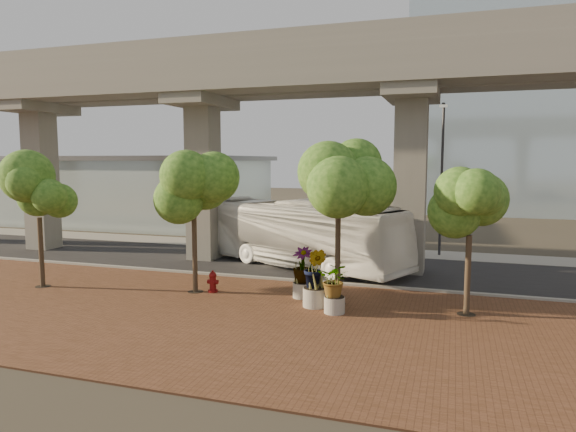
% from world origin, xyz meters
% --- Properties ---
extents(ground, '(160.00, 160.00, 0.00)m').
position_xyz_m(ground, '(0.00, 0.00, 0.00)').
color(ground, '#383329').
rests_on(ground, ground).
extents(brick_plaza, '(70.00, 13.00, 0.06)m').
position_xyz_m(brick_plaza, '(0.00, -8.00, 0.03)').
color(brick_plaza, brown).
rests_on(brick_plaza, ground).
extents(asphalt_road, '(90.00, 8.00, 0.04)m').
position_xyz_m(asphalt_road, '(0.00, 2.00, 0.02)').
color(asphalt_road, black).
rests_on(asphalt_road, ground).
extents(curb_strip, '(70.00, 0.25, 0.16)m').
position_xyz_m(curb_strip, '(0.00, -2.00, 0.08)').
color(curb_strip, gray).
rests_on(curb_strip, ground).
extents(far_sidewalk, '(90.00, 3.00, 0.06)m').
position_xyz_m(far_sidewalk, '(0.00, 7.50, 0.03)').
color(far_sidewalk, gray).
rests_on(far_sidewalk, ground).
extents(transit_viaduct, '(72.00, 5.60, 12.40)m').
position_xyz_m(transit_viaduct, '(0.00, 2.00, 7.29)').
color(transit_viaduct, gray).
rests_on(transit_viaduct, ground).
extents(station_pavilion, '(23.00, 13.00, 6.30)m').
position_xyz_m(station_pavilion, '(-20.00, 16.00, 3.22)').
color(station_pavilion, silver).
rests_on(station_pavilion, ground).
extents(transit_bus, '(13.40, 8.38, 3.71)m').
position_xyz_m(transit_bus, '(-0.05, 1.60, 1.85)').
color(transit_bus, white).
rests_on(transit_bus, ground).
extents(fire_hydrant, '(0.49, 0.44, 0.97)m').
position_xyz_m(fire_hydrant, '(-1.93, -5.11, 0.53)').
color(fire_hydrant, '#680B0C').
rests_on(fire_hydrant, ground).
extents(planter_front, '(1.80, 1.80, 1.97)m').
position_xyz_m(planter_front, '(3.95, -6.53, 1.26)').
color(planter_front, gray).
rests_on(planter_front, ground).
extents(planter_right, '(2.03, 2.03, 2.17)m').
position_xyz_m(planter_right, '(2.14, -4.76, 1.37)').
color(planter_right, '#A7A297').
rests_on(planter_right, ground).
extents(planter_left, '(2.16, 2.16, 2.38)m').
position_xyz_m(planter_left, '(3.00, -5.91, 1.50)').
color(planter_left, '#A29F93').
rests_on(planter_left, ground).
extents(street_tree_far_west, '(3.67, 3.67, 5.99)m').
position_xyz_m(street_tree_far_west, '(-9.94, -6.66, 4.36)').
color(street_tree_far_west, '#453727').
rests_on(street_tree_far_west, ground).
extents(street_tree_near_west, '(3.51, 3.51, 6.00)m').
position_xyz_m(street_tree_near_west, '(-2.70, -5.31, 4.43)').
color(street_tree_near_west, '#453727').
rests_on(street_tree_near_west, ground).
extents(street_tree_near_east, '(4.23, 4.23, 6.93)m').
position_xyz_m(street_tree_near_east, '(3.77, -5.23, 5.04)').
color(street_tree_near_east, '#453727').
rests_on(street_tree_near_east, ground).
extents(street_tree_far_east, '(3.21, 3.21, 5.46)m').
position_xyz_m(street_tree_far_east, '(8.79, -5.16, 4.04)').
color(street_tree_far_east, '#453727').
rests_on(street_tree_far_east, ground).
extents(streetlamp_west, '(0.41, 1.21, 8.34)m').
position_xyz_m(streetlamp_west, '(-7.73, 6.30, 4.87)').
color(streetlamp_west, '#29282C').
rests_on(streetlamp_west, ground).
extents(streetlamp_east, '(0.46, 1.34, 9.24)m').
position_xyz_m(streetlamp_east, '(7.43, 7.37, 5.39)').
color(streetlamp_east, '#2E2E33').
rests_on(streetlamp_east, ground).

